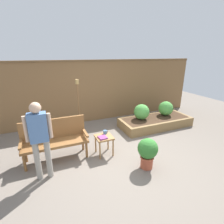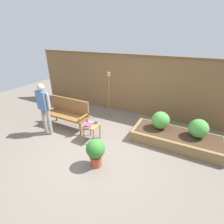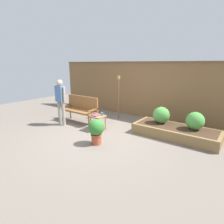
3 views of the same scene
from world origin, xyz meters
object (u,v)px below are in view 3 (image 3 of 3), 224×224
(garden_bench, at_px, (81,107))
(potted_boxwood, at_px, (96,130))
(person_by_bench, at_px, (61,98))
(side_table, at_px, (98,118))
(shrub_far_corner, at_px, (195,121))
(tiki_torch, at_px, (119,89))
(shrub_near_bench, at_px, (161,115))
(book_on_table, at_px, (95,115))
(cup_on_table, at_px, (102,114))

(garden_bench, bearing_deg, potted_boxwood, -33.19)
(person_by_bench, bearing_deg, side_table, 13.51)
(side_table, distance_m, shrub_far_corner, 2.85)
(shrub_far_corner, xyz_separation_m, tiki_torch, (-2.92, 0.50, 0.58))
(garden_bench, distance_m, shrub_near_bench, 2.86)
(garden_bench, height_order, book_on_table, garden_bench)
(cup_on_table, height_order, potted_boxwood, potted_boxwood)
(tiki_torch, bearing_deg, book_on_table, -82.71)
(book_on_table, height_order, tiki_torch, tiki_torch)
(potted_boxwood, bearing_deg, garden_bench, 146.81)
(side_table, xyz_separation_m, tiki_torch, (-0.26, 1.52, 0.73))
(garden_bench, height_order, cup_on_table, garden_bench)
(garden_bench, relative_size, side_table, 3.00)
(garden_bench, xyz_separation_m, cup_on_table, (1.17, -0.19, -0.02))
(garden_bench, height_order, shrub_near_bench, garden_bench)
(potted_boxwood, xyz_separation_m, shrub_near_bench, (1.01, 1.86, 0.15))
(person_by_bench, bearing_deg, cup_on_table, 17.31)
(garden_bench, bearing_deg, tiki_torch, 55.60)
(potted_boxwood, bearing_deg, shrub_near_bench, 61.52)
(potted_boxwood, height_order, shrub_far_corner, shrub_far_corner)
(cup_on_table, distance_m, shrub_far_corner, 2.73)
(garden_bench, bearing_deg, cup_on_table, -9.06)
(shrub_far_corner, relative_size, tiki_torch, 0.30)
(side_table, bearing_deg, potted_boxwood, -51.68)
(garden_bench, relative_size, person_by_bench, 0.92)
(garden_bench, distance_m, shrub_far_corner, 3.82)
(garden_bench, xyz_separation_m, potted_boxwood, (1.76, -1.15, -0.14))
(cup_on_table, distance_m, book_on_table, 0.23)
(potted_boxwood, relative_size, person_by_bench, 0.44)
(tiki_torch, bearing_deg, cup_on_table, -76.49)
(potted_boxwood, bearing_deg, tiki_torch, 111.47)
(potted_boxwood, bearing_deg, side_table, 128.32)
(potted_boxwood, xyz_separation_m, person_by_bench, (-2.04, 0.51, 0.53))
(cup_on_table, bearing_deg, book_on_table, -125.20)
(garden_bench, distance_m, person_by_bench, 0.80)
(side_table, height_order, book_on_table, book_on_table)
(book_on_table, bearing_deg, shrub_far_corner, 16.39)
(garden_bench, xyz_separation_m, shrub_far_corner, (3.75, 0.71, 0.00))
(tiki_torch, bearing_deg, shrub_near_bench, -14.55)
(book_on_table, bearing_deg, tiki_torch, 91.92)
(tiki_torch, distance_m, person_by_bench, 2.17)
(shrub_near_bench, distance_m, shrub_far_corner, 0.98)
(book_on_table, relative_size, shrub_near_bench, 0.39)
(shrub_near_bench, bearing_deg, shrub_far_corner, 0.00)
(book_on_table, relative_size, potted_boxwood, 0.29)
(side_table, bearing_deg, cup_on_table, 58.71)
(side_table, xyz_separation_m, shrub_far_corner, (2.66, 1.02, 0.15))
(book_on_table, distance_m, shrub_far_corner, 2.92)
(side_table, relative_size, person_by_bench, 0.31)
(garden_bench, distance_m, book_on_table, 1.10)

